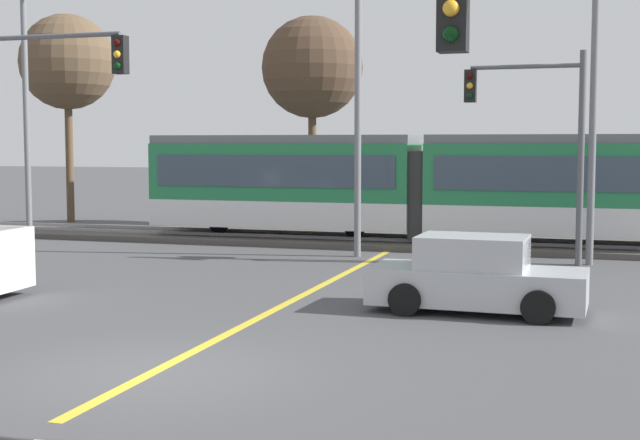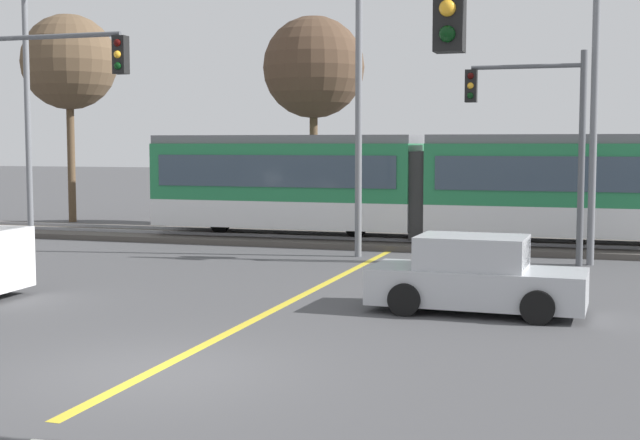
{
  "view_description": "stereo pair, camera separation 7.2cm",
  "coord_description": "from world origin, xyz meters",
  "px_view_note": "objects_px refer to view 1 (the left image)",
  "views": [
    {
      "loc": [
        6.12,
        -11.49,
        3.34
      ],
      "look_at": [
        0.14,
        7.73,
        1.6
      ],
      "focal_mm": 50.0,
      "sensor_mm": 36.0,
      "label": 1
    },
    {
      "loc": [
        6.19,
        -11.46,
        3.34
      ],
      "look_at": [
        0.14,
        7.73,
        1.6
      ],
      "focal_mm": 50.0,
      "sensor_mm": 36.0,
      "label": 2
    }
  ],
  "objects_px": {
    "traffic_light_mid_left": "(27,106)",
    "bare_tree_far_west": "(67,63)",
    "street_lamp_centre": "(363,75)",
    "bare_tree_west": "(312,68)",
    "traffic_light_far_right": "(540,125)",
    "street_lamp_east": "(599,90)",
    "sedan_crossing": "(476,277)",
    "light_rail_tram": "(422,183)",
    "street_lamp_west": "(29,90)"
  },
  "relations": [
    {
      "from": "street_lamp_centre",
      "to": "bare_tree_west",
      "type": "xyz_separation_m",
      "value": [
        -4.28,
        8.5,
        0.97
      ]
    },
    {
      "from": "traffic_light_mid_left",
      "to": "sedan_crossing",
      "type": "bearing_deg",
      "value": -7.21
    },
    {
      "from": "street_lamp_centre",
      "to": "bare_tree_west",
      "type": "relative_size",
      "value": 1.14
    },
    {
      "from": "street_lamp_centre",
      "to": "street_lamp_east",
      "type": "height_order",
      "value": "street_lamp_centre"
    },
    {
      "from": "light_rail_tram",
      "to": "street_lamp_east",
      "type": "relative_size",
      "value": 2.18
    },
    {
      "from": "sedan_crossing",
      "to": "traffic_light_far_right",
      "type": "distance_m",
      "value": 8.18
    },
    {
      "from": "traffic_light_mid_left",
      "to": "traffic_light_far_right",
      "type": "bearing_deg",
      "value": 26.95
    },
    {
      "from": "street_lamp_west",
      "to": "bare_tree_west",
      "type": "bearing_deg",
      "value": 48.39
    },
    {
      "from": "traffic_light_mid_left",
      "to": "street_lamp_east",
      "type": "distance_m",
      "value": 14.95
    },
    {
      "from": "street_lamp_west",
      "to": "street_lamp_centre",
      "type": "distance_m",
      "value": 11.55
    },
    {
      "from": "street_lamp_west",
      "to": "street_lamp_east",
      "type": "bearing_deg",
      "value": -0.59
    },
    {
      "from": "traffic_light_mid_left",
      "to": "bare_tree_far_west",
      "type": "xyz_separation_m",
      "value": [
        -7.84,
        13.86,
        2.46
      ]
    },
    {
      "from": "traffic_light_far_right",
      "to": "traffic_light_mid_left",
      "type": "bearing_deg",
      "value": -153.05
    },
    {
      "from": "traffic_light_far_right",
      "to": "bare_tree_far_west",
      "type": "height_order",
      "value": "bare_tree_far_west"
    },
    {
      "from": "street_lamp_east",
      "to": "bare_tree_far_west",
      "type": "height_order",
      "value": "bare_tree_far_west"
    },
    {
      "from": "bare_tree_west",
      "to": "street_lamp_centre",
      "type": "bearing_deg",
      "value": -63.24
    },
    {
      "from": "bare_tree_west",
      "to": "bare_tree_far_west",
      "type": "bearing_deg",
      "value": -175.13
    },
    {
      "from": "street_lamp_centre",
      "to": "street_lamp_east",
      "type": "relative_size",
      "value": 1.12
    },
    {
      "from": "traffic_light_far_right",
      "to": "street_lamp_west",
      "type": "height_order",
      "value": "street_lamp_west"
    },
    {
      "from": "street_lamp_centre",
      "to": "traffic_light_far_right",
      "type": "bearing_deg",
      "value": -1.93
    },
    {
      "from": "traffic_light_mid_left",
      "to": "street_lamp_west",
      "type": "bearing_deg",
      "value": 124.89
    },
    {
      "from": "street_lamp_centre",
      "to": "bare_tree_west",
      "type": "height_order",
      "value": "street_lamp_centre"
    },
    {
      "from": "light_rail_tram",
      "to": "traffic_light_mid_left",
      "type": "height_order",
      "value": "traffic_light_mid_left"
    },
    {
      "from": "sedan_crossing",
      "to": "street_lamp_west",
      "type": "height_order",
      "value": "street_lamp_west"
    },
    {
      "from": "sedan_crossing",
      "to": "traffic_light_mid_left",
      "type": "bearing_deg",
      "value": 172.79
    },
    {
      "from": "bare_tree_far_west",
      "to": "light_rail_tram",
      "type": "bearing_deg",
      "value": -14.79
    },
    {
      "from": "light_rail_tram",
      "to": "street_lamp_west",
      "type": "relative_size",
      "value": 2.02
    },
    {
      "from": "street_lamp_west",
      "to": "bare_tree_far_west",
      "type": "height_order",
      "value": "street_lamp_west"
    },
    {
      "from": "traffic_light_mid_left",
      "to": "light_rail_tram",
      "type": "bearing_deg",
      "value": 50.13
    },
    {
      "from": "traffic_light_far_right",
      "to": "street_lamp_east",
      "type": "relative_size",
      "value": 0.69
    },
    {
      "from": "traffic_light_mid_left",
      "to": "bare_tree_far_west",
      "type": "relative_size",
      "value": 0.74
    },
    {
      "from": "sedan_crossing",
      "to": "street_lamp_west",
      "type": "bearing_deg",
      "value": 153.2
    },
    {
      "from": "traffic_light_mid_left",
      "to": "street_lamp_centre",
      "type": "height_order",
      "value": "street_lamp_centre"
    },
    {
      "from": "street_lamp_centre",
      "to": "bare_tree_far_west",
      "type": "height_order",
      "value": "street_lamp_centre"
    },
    {
      "from": "traffic_light_mid_left",
      "to": "bare_tree_west",
      "type": "height_order",
      "value": "bare_tree_west"
    },
    {
      "from": "bare_tree_west",
      "to": "traffic_light_mid_left",
      "type": "bearing_deg",
      "value": -100.23
    },
    {
      "from": "street_lamp_west",
      "to": "street_lamp_east",
      "type": "xyz_separation_m",
      "value": [
        18.1,
        -0.19,
        -0.33
      ]
    },
    {
      "from": "light_rail_tram",
      "to": "traffic_light_mid_left",
      "type": "xyz_separation_m",
      "value": [
        -8.07,
        -9.66,
        2.2
      ]
    },
    {
      "from": "light_rail_tram",
      "to": "street_lamp_east",
      "type": "distance_m",
      "value": 6.9
    },
    {
      "from": "sedan_crossing",
      "to": "street_lamp_east",
      "type": "relative_size",
      "value": 0.5
    },
    {
      "from": "traffic_light_mid_left",
      "to": "bare_tree_west",
      "type": "bearing_deg",
      "value": 79.77
    },
    {
      "from": "sedan_crossing",
      "to": "bare_tree_west",
      "type": "bearing_deg",
      "value": 118.0
    },
    {
      "from": "traffic_light_far_right",
      "to": "street_lamp_centre",
      "type": "bearing_deg",
      "value": 178.07
    },
    {
      "from": "sedan_crossing",
      "to": "traffic_light_far_right",
      "type": "height_order",
      "value": "traffic_light_far_right"
    },
    {
      "from": "light_rail_tram",
      "to": "bare_tree_far_west",
      "type": "bearing_deg",
      "value": 165.21
    },
    {
      "from": "street_lamp_east",
      "to": "bare_tree_west",
      "type": "height_order",
      "value": "street_lamp_east"
    },
    {
      "from": "light_rail_tram",
      "to": "bare_tree_far_west",
      "type": "xyz_separation_m",
      "value": [
        -15.91,
        4.2,
        4.66
      ]
    },
    {
      "from": "traffic_light_far_right",
      "to": "bare_tree_west",
      "type": "bearing_deg",
      "value": 137.08
    },
    {
      "from": "street_lamp_west",
      "to": "street_lamp_centre",
      "type": "relative_size",
      "value": 0.96
    },
    {
      "from": "light_rail_tram",
      "to": "street_lamp_centre",
      "type": "relative_size",
      "value": 1.94
    }
  ]
}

